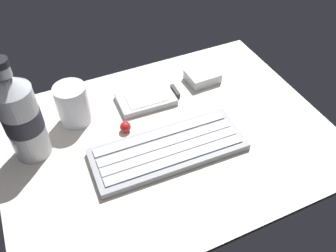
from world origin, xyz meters
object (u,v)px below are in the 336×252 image
object	(u,v)px
keyboard	(168,149)
water_bottle	(21,117)
charger_block	(202,77)
handheld_device	(149,98)
trackball_mouse	(125,127)
juice_cup	(73,106)

from	to	relation	value
keyboard	water_bottle	size ratio (longest dim) A/B	1.41
water_bottle	charger_block	bearing A→B (deg)	8.25
handheld_device	trackball_mouse	bearing A→B (deg)	-139.71
keyboard	charger_block	world-z (taller)	charger_block
keyboard	trackball_mouse	xyz separation A→B (cm)	(-5.44, 8.62, 0.29)
juice_cup	trackball_mouse	bearing A→B (deg)	-41.42
keyboard	trackball_mouse	distance (cm)	10.20
handheld_device	charger_block	distance (cm)	13.95
handheld_device	keyboard	bearing A→B (deg)	-98.35
water_bottle	charger_block	xyz separation A→B (cm)	(39.02, 5.66, -7.81)
charger_block	keyboard	bearing A→B (deg)	-134.42
handheld_device	charger_block	size ratio (longest dim) A/B	1.86
handheld_device	trackball_mouse	size ratio (longest dim) A/B	5.91
handheld_device	juice_cup	bearing A→B (deg)	177.44
juice_cup	water_bottle	world-z (taller)	water_bottle
keyboard	juice_cup	distance (cm)	21.10
trackball_mouse	juice_cup	bearing A→B (deg)	138.58
juice_cup	charger_block	world-z (taller)	juice_cup
keyboard	juice_cup	size ratio (longest dim) A/B	3.45
water_bottle	juice_cup	bearing A→B (deg)	28.48
juice_cup	charger_block	size ratio (longest dim) A/B	1.21
keyboard	juice_cup	world-z (taller)	juice_cup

